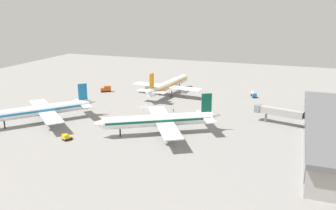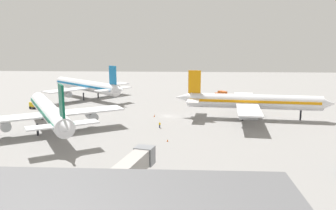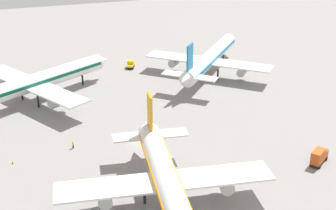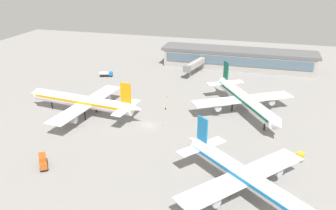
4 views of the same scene
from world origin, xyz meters
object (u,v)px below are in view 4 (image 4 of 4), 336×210
(airplane_taxiing, at_px, (245,99))
(airplane_distant, at_px, (248,178))
(fuel_truck, at_px, (106,74))
(safety_cone_near_gate, at_px, (167,96))
(baggage_tug, at_px, (299,156))
(safety_cone_far_side, at_px, (218,150))
(airplane_at_gate, at_px, (83,101))
(catering_truck, at_px, (43,161))
(ground_crew_worker, at_px, (166,108))
(safety_cone_mid_apron, at_px, (162,125))

(airplane_taxiing, relative_size, airplane_distant, 1.12)
(fuel_truck, relative_size, safety_cone_near_gate, 10.96)
(baggage_tug, bearing_deg, airplane_distant, -100.46)
(fuel_truck, bearing_deg, safety_cone_far_side, -60.23)
(airplane_at_gate, distance_m, catering_truck, 35.20)
(ground_crew_worker, bearing_deg, safety_cone_mid_apron, -139.38)
(airplane_at_gate, distance_m, airplane_taxiing, 59.43)
(airplane_taxiing, distance_m, catering_truck, 73.13)
(fuel_truck, xyz_separation_m, catering_truck, (-17.26, 78.39, 0.31))
(airplane_taxiing, bearing_deg, airplane_at_gate, -103.55)
(safety_cone_near_gate, bearing_deg, safety_cone_far_side, 124.34)
(airplane_at_gate, height_order, catering_truck, airplane_at_gate)
(baggage_tug, distance_m, safety_cone_near_gate, 61.97)
(catering_truck, bearing_deg, airplane_taxiing, 98.76)
(airplane_distant, distance_m, catering_truck, 55.47)
(baggage_tug, height_order, fuel_truck, fuel_truck)
(airplane_distant, xyz_separation_m, fuel_truck, (72.58, -76.63, -3.88))
(airplane_distant, relative_size, safety_cone_near_gate, 65.38)
(safety_cone_near_gate, bearing_deg, airplane_taxiing, 166.17)
(safety_cone_mid_apron, bearing_deg, ground_crew_worker, -78.78)
(airplane_distant, distance_m, safety_cone_near_gate, 68.84)
(airplane_taxiing, xyz_separation_m, safety_cone_mid_apron, (26.43, 18.61, -5.12))
(safety_cone_far_side, bearing_deg, safety_cone_mid_apron, -30.45)
(catering_truck, relative_size, ground_crew_worker, 3.37)
(catering_truck, bearing_deg, safety_cone_near_gate, 125.51)
(airplane_taxiing, relative_size, catering_truck, 7.82)
(airplane_distant, relative_size, fuel_truck, 5.96)
(catering_truck, distance_m, ground_crew_worker, 52.11)
(airplane_taxiing, distance_m, airplane_distant, 50.62)
(catering_truck, relative_size, safety_cone_far_side, 9.37)
(catering_truck, height_order, safety_cone_mid_apron, catering_truck)
(fuel_truck, distance_m, safety_cone_mid_apron, 61.35)
(airplane_at_gate, bearing_deg, safety_cone_near_gate, -127.64)
(airplane_at_gate, height_order, ground_crew_worker, airplane_at_gate)
(safety_cone_far_side, bearing_deg, ground_crew_worker, -47.68)
(baggage_tug, bearing_deg, airplane_taxiing, 142.70)
(safety_cone_near_gate, xyz_separation_m, safety_cone_far_side, (-26.50, 38.79, 0.00))
(airplane_at_gate, xyz_separation_m, airplane_taxiing, (-56.75, -17.66, 0.05))
(airplane_at_gate, relative_size, safety_cone_far_side, 80.81)
(ground_crew_worker, relative_size, safety_cone_near_gate, 2.78)
(safety_cone_mid_apron, bearing_deg, catering_truck, 53.73)
(baggage_tug, xyz_separation_m, safety_cone_mid_apron, (43.99, -10.72, -0.86))
(safety_cone_mid_apron, xyz_separation_m, safety_cone_far_side, (-20.94, 12.31, 0.00))
(airplane_at_gate, bearing_deg, airplane_taxiing, -156.24)
(airplane_distant, bearing_deg, safety_cone_near_gate, 162.09)
(airplane_at_gate, xyz_separation_m, catering_truck, (-5.67, 34.54, -3.67))
(fuel_truck, bearing_deg, airplane_at_gate, -93.17)
(airplane_distant, bearing_deg, airplane_taxiing, 135.05)
(baggage_tug, height_order, ground_crew_worker, baggage_tug)
(airplane_taxiing, height_order, fuel_truck, airplane_taxiing)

